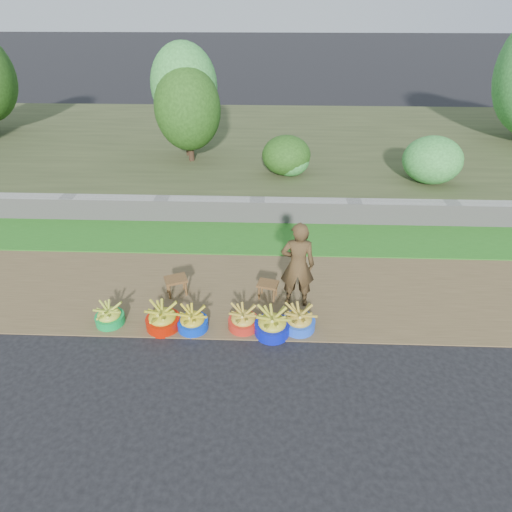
{
  "coord_description": "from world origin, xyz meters",
  "views": [
    {
      "loc": [
        0.31,
        -4.96,
        4.62
      ],
      "look_at": [
        0.08,
        1.3,
        0.75
      ],
      "focal_mm": 30.0,
      "sensor_mm": 36.0,
      "label": 1
    }
  ],
  "objects_px": {
    "basin_a": "(109,316)",
    "stool_left": "(176,281)",
    "basin_f": "(299,320)",
    "basin_e": "(272,324)",
    "basin_c": "(193,321)",
    "basin_b": "(163,318)",
    "vendor_woman": "(298,265)",
    "basin_d": "(243,320)",
    "stool_right": "(268,286)"
  },
  "relations": [
    {
      "from": "basin_e",
      "to": "stool_left",
      "type": "bearing_deg",
      "value": 150.49
    },
    {
      "from": "basin_b",
      "to": "stool_left",
      "type": "distance_m",
      "value": 0.89
    },
    {
      "from": "basin_c",
      "to": "vendor_woman",
      "type": "relative_size",
      "value": 0.31
    },
    {
      "from": "basin_b",
      "to": "basin_c",
      "type": "height_order",
      "value": "basin_b"
    },
    {
      "from": "basin_a",
      "to": "vendor_woman",
      "type": "xyz_separation_m",
      "value": [
        3.04,
        0.63,
        0.65
      ]
    },
    {
      "from": "basin_f",
      "to": "vendor_woman",
      "type": "relative_size",
      "value": 0.33
    },
    {
      "from": "basin_e",
      "to": "basin_f",
      "type": "bearing_deg",
      "value": 16.42
    },
    {
      "from": "basin_b",
      "to": "stool_left",
      "type": "height_order",
      "value": "basin_b"
    },
    {
      "from": "basin_a",
      "to": "stool_left",
      "type": "height_order",
      "value": "stool_left"
    },
    {
      "from": "basin_f",
      "to": "stool_left",
      "type": "relative_size",
      "value": 1.13
    },
    {
      "from": "basin_d",
      "to": "basin_f",
      "type": "distance_m",
      "value": 0.89
    },
    {
      "from": "vendor_woman",
      "to": "basin_e",
      "type": "bearing_deg",
      "value": 64.12
    },
    {
      "from": "basin_b",
      "to": "basin_d",
      "type": "relative_size",
      "value": 1.12
    },
    {
      "from": "basin_b",
      "to": "stool_right",
      "type": "distance_m",
      "value": 1.87
    },
    {
      "from": "basin_b",
      "to": "basin_f",
      "type": "xyz_separation_m",
      "value": [
        2.18,
        0.05,
        -0.01
      ]
    },
    {
      "from": "basin_f",
      "to": "vendor_woman",
      "type": "xyz_separation_m",
      "value": [
        -0.02,
        0.65,
        0.63
      ]
    },
    {
      "from": "basin_a",
      "to": "basin_e",
      "type": "relative_size",
      "value": 0.83
    },
    {
      "from": "vendor_woman",
      "to": "basin_f",
      "type": "bearing_deg",
      "value": 93.66
    },
    {
      "from": "basin_e",
      "to": "stool_left",
      "type": "xyz_separation_m",
      "value": [
        -1.7,
        0.96,
        0.1
      ]
    },
    {
      "from": "basin_a",
      "to": "basin_c",
      "type": "height_order",
      "value": "basin_c"
    },
    {
      "from": "basin_d",
      "to": "stool_left",
      "type": "height_order",
      "value": "basin_d"
    },
    {
      "from": "basin_b",
      "to": "basin_d",
      "type": "xyz_separation_m",
      "value": [
        1.29,
        0.04,
        -0.02
      ]
    },
    {
      "from": "basin_e",
      "to": "basin_f",
      "type": "xyz_separation_m",
      "value": [
        0.43,
        0.13,
        -0.01
      ]
    },
    {
      "from": "basin_a",
      "to": "vendor_woman",
      "type": "bearing_deg",
      "value": 11.76
    },
    {
      "from": "basin_f",
      "to": "vendor_woman",
      "type": "bearing_deg",
      "value": 92.1
    },
    {
      "from": "basin_a",
      "to": "basin_f",
      "type": "height_order",
      "value": "basin_f"
    },
    {
      "from": "basin_b",
      "to": "basin_e",
      "type": "xyz_separation_m",
      "value": [
        1.75,
        -0.08,
        0.0
      ]
    },
    {
      "from": "basin_c",
      "to": "vendor_woman",
      "type": "height_order",
      "value": "vendor_woman"
    },
    {
      "from": "stool_left",
      "to": "vendor_woman",
      "type": "bearing_deg",
      "value": -5.13
    },
    {
      "from": "basin_a",
      "to": "basin_b",
      "type": "bearing_deg",
      "value": -3.99
    },
    {
      "from": "basin_c",
      "to": "stool_right",
      "type": "xyz_separation_m",
      "value": [
        1.19,
        0.86,
        0.1
      ]
    },
    {
      "from": "stool_left",
      "to": "basin_e",
      "type": "bearing_deg",
      "value": -29.51
    },
    {
      "from": "basin_a",
      "to": "basin_d",
      "type": "bearing_deg",
      "value": -0.58
    },
    {
      "from": "basin_d",
      "to": "vendor_woman",
      "type": "relative_size",
      "value": 0.31
    },
    {
      "from": "basin_d",
      "to": "stool_left",
      "type": "relative_size",
      "value": 1.06
    },
    {
      "from": "basin_c",
      "to": "basin_f",
      "type": "relative_size",
      "value": 0.94
    },
    {
      "from": "basin_a",
      "to": "basin_d",
      "type": "relative_size",
      "value": 0.95
    },
    {
      "from": "basin_a",
      "to": "stool_right",
      "type": "xyz_separation_m",
      "value": [
        2.55,
        0.78,
        0.11
      ]
    },
    {
      "from": "basin_b",
      "to": "stool_right",
      "type": "bearing_deg",
      "value": 26.74
    },
    {
      "from": "basin_c",
      "to": "basin_b",
      "type": "bearing_deg",
      "value": 178.13
    },
    {
      "from": "vendor_woman",
      "to": "stool_left",
      "type": "bearing_deg",
      "value": -3.56
    },
    {
      "from": "basin_f",
      "to": "basin_e",
      "type": "bearing_deg",
      "value": -163.58
    },
    {
      "from": "stool_right",
      "to": "basin_e",
      "type": "bearing_deg",
      "value": -84.83
    },
    {
      "from": "basin_d",
      "to": "stool_right",
      "type": "xyz_separation_m",
      "value": [
        0.38,
        0.8,
        0.1
      ]
    },
    {
      "from": "basin_a",
      "to": "basin_e",
      "type": "bearing_deg",
      "value": -3.07
    },
    {
      "from": "vendor_woman",
      "to": "basin_b",
      "type": "bearing_deg",
      "value": 19.45
    },
    {
      "from": "basin_d",
      "to": "stool_right",
      "type": "distance_m",
      "value": 0.89
    },
    {
      "from": "basin_a",
      "to": "basin_b",
      "type": "xyz_separation_m",
      "value": [
        0.89,
        -0.06,
        0.03
      ]
    },
    {
      "from": "basin_e",
      "to": "basin_f",
      "type": "relative_size",
      "value": 1.07
    },
    {
      "from": "basin_b",
      "to": "basin_c",
      "type": "bearing_deg",
      "value": -1.87
    }
  ]
}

